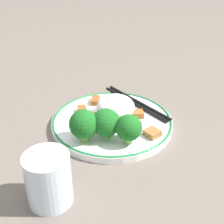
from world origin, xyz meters
The scene contains 15 objects.
ground_plane centered at (0.00, 0.00, 0.00)m, with size 3.00×3.00×0.00m, color #665B51.
plate centered at (0.00, 0.00, 0.01)m, with size 0.26×0.26×0.02m.
rice_mound centered at (-0.01, 0.01, 0.04)m, with size 0.08×0.08×0.05m.
broccoli_back_left centered at (0.07, -0.05, 0.05)m, with size 0.06×0.06×0.06m.
broccoli_back_center centered at (0.07, -0.01, 0.05)m, with size 0.05×0.05×0.06m.
broccoli_back_right centered at (0.08, 0.03, 0.05)m, with size 0.05×0.05×0.06m.
meat_near_front centered at (0.01, -0.05, 0.02)m, with size 0.04×0.04×0.01m.
meat_near_left centered at (-0.03, -0.07, 0.02)m, with size 0.03×0.03×0.01m.
meat_near_right centered at (-0.01, 0.05, 0.02)m, with size 0.03×0.03×0.01m.
meat_near_back centered at (-0.05, 0.02, 0.02)m, with size 0.05×0.04×0.01m.
meat_on_rice_edge centered at (0.05, 0.08, 0.02)m, with size 0.04×0.04×0.01m.
meat_mid_left centered at (0.03, 0.04, 0.02)m, with size 0.02×0.04×0.01m.
meat_mid_right centered at (-0.08, -0.04, 0.02)m, with size 0.03×0.02×0.01m.
chopsticks centered at (-0.07, 0.05, 0.02)m, with size 0.16×0.15×0.01m.
drinking_glass centered at (0.21, -0.09, 0.04)m, with size 0.07×0.07×0.09m.
Camera 1 is at (0.56, 0.02, 0.37)m, focal length 50.00 mm.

